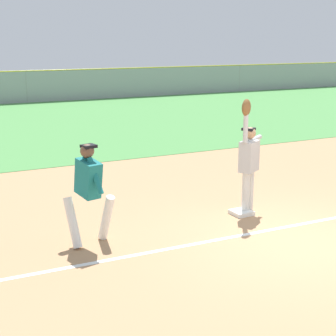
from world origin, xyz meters
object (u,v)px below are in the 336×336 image
Objects in this scene: fielder at (249,158)px; parked_car_blue at (126,81)px; runner at (89,187)px; baseball at (246,129)px; parked_car_white at (46,85)px; first_base at (241,212)px.

fielder reaches higher than parked_car_blue.
fielder is at bearing -105.78° from parked_car_blue.
baseball is (3.14, 0.08, 0.72)m from runner.
runner is at bearing -101.23° from parked_car_white.
first_base is 0.17× the size of fielder.
baseball is 22.98m from parked_car_white.
fielder is 0.52× the size of parked_car_white.
runner is at bearing -177.45° from first_base.
baseball is at bearing -91.60° from first_base.
runner is 23.24× the size of baseball.
baseball is 0.02× the size of parked_car_white.
fielder is at bearing -93.21° from parked_car_white.
parked_car_white is at bearing 85.66° from baseball.
first_base is 5.14× the size of baseball.
baseball reaches higher than first_base.
runner is 0.39× the size of parked_car_white.
parked_car_white is at bearing 85.65° from first_base.
first_base is 3.29m from runner.
parked_car_white reaches higher than first_base.
parked_car_white is (1.59, 22.79, -0.45)m from fielder.
parked_car_white is 1.00× the size of parked_car_blue.
parked_car_blue is (6.78, 23.32, -0.45)m from fielder.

